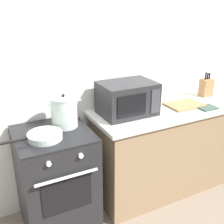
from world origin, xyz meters
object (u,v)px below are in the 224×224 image
knife_block (206,87)px  stock_pot (64,112)px  oven_mitt (207,108)px  frying_pan (44,136)px  stove (57,181)px  microwave (127,98)px  cutting_board (184,105)px

knife_block → stock_pot: bearing=-177.7°
knife_block → oven_mitt: 0.41m
frying_pan → oven_mitt: (1.58, -0.08, -0.02)m
stove → microwave: (0.73, 0.08, 0.61)m
stock_pot → knife_block: stock_pot is taller
knife_block → cutting_board: bearing=-161.3°
stove → frying_pan: size_ratio=1.97×
microwave → knife_block: microwave is taller
frying_pan → microwave: bearing=11.0°
stove → frying_pan: frying_pan is taller
stove → knife_block: knife_block is taller
knife_block → stove: bearing=-175.4°
frying_pan → microwave: 0.84m
frying_pan → oven_mitt: size_ratio=2.59×
microwave → knife_block: (1.03, 0.06, -0.05)m
frying_pan → stove: bearing=43.8°
stock_pot → microwave: size_ratio=0.61×
stove → frying_pan: 0.50m
cutting_board → stock_pot: bearing=176.5°
oven_mitt → stove: bearing=174.0°
stock_pot → cutting_board: stock_pot is taller
stove → cutting_board: cutting_board is taller
oven_mitt → cutting_board: bearing=132.6°
cutting_board → knife_block: bearing=18.7°
stove → frying_pan: (-0.08, -0.08, 0.48)m
cutting_board → knife_block: (0.41, 0.14, 0.09)m
microwave → knife_block: bearing=3.4°
frying_pan → microwave: (0.82, 0.16, 0.12)m
knife_block → oven_mitt: bearing=-131.7°
microwave → stock_pot: bearing=-179.7°
knife_block → oven_mitt: knife_block is taller
stove → cutting_board: 1.43m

